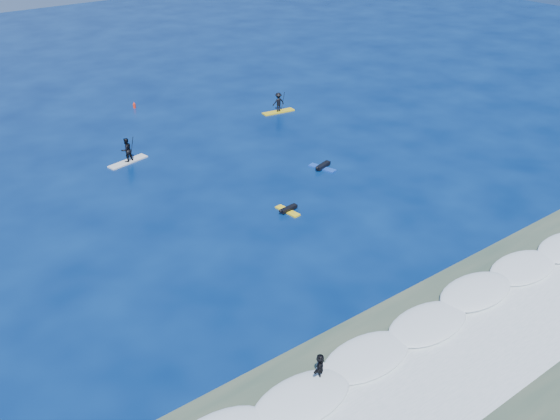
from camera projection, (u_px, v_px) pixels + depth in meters
ground at (284, 245)px, 37.02m from camera, size 160.00×160.00×0.00m
shallow_water at (479, 380)px, 27.25m from camera, size 90.00×13.00×0.01m
breaking_wave at (410, 332)px, 30.05m from camera, size 40.00×6.00×0.30m
whitewater at (460, 367)px, 27.95m from camera, size 34.00×5.00×0.02m
sup_paddler_center at (127, 152)px, 46.97m from camera, size 3.32×1.48×2.26m
sup_paddler_right at (278, 103)px, 56.66m from camera, size 3.13×1.19×2.14m
prone_paddler_near at (288, 210)px, 40.51m from camera, size 1.50×1.93×0.39m
prone_paddler_far at (322, 167)px, 46.31m from camera, size 1.69×2.22×0.45m
wave_surfer at (320, 368)px, 26.83m from camera, size 1.75×1.54×1.33m
marker_buoy at (134, 105)px, 57.94m from camera, size 0.25×0.25×0.60m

